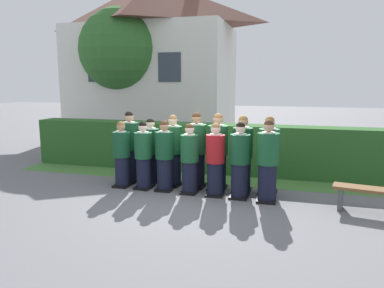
{
  "coord_description": "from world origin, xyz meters",
  "views": [
    {
      "loc": [
        2.15,
        -7.48,
        2.41
      ],
      "look_at": [
        0.0,
        0.24,
        1.05
      ],
      "focal_mm": 34.33,
      "sensor_mm": 36.0,
      "label": 1
    }
  ],
  "objects": [
    {
      "name": "student_rear_row_6",
      "position": [
        1.66,
        0.39,
        0.81
      ],
      "size": [
        0.44,
        0.5,
        1.7
      ],
      "color": "black",
      "rests_on": "ground"
    },
    {
      "name": "oak_tree_left",
      "position": [
        -4.76,
        6.54,
        3.69
      ],
      "size": [
        3.39,
        3.39,
        5.4
      ],
      "color": "brown",
      "rests_on": "ground"
    },
    {
      "name": "ground_plane",
      "position": [
        0.0,
        0.0,
        0.0
      ],
      "size": [
        60.0,
        60.0,
        0.0
      ],
      "primitive_type": "plane",
      "color": "slate"
    },
    {
      "name": "wooden_bench",
      "position": [
        3.62,
        -0.33,
        0.35
      ],
      "size": [
        1.44,
        0.61,
        0.48
      ],
      "color": "brown",
      "rests_on": "ground"
    },
    {
      "name": "student_front_row_5",
      "position": [
        1.11,
        -0.04,
        0.76
      ],
      "size": [
        0.42,
        0.51,
        1.6
      ],
      "color": "black",
      "rests_on": "ground"
    },
    {
      "name": "student_rear_row_0",
      "position": [
        -1.65,
        0.54,
        0.82
      ],
      "size": [
        0.45,
        0.5,
        1.72
      ],
      "color": "black",
      "rests_on": "ground"
    },
    {
      "name": "student_front_row_6",
      "position": [
        1.68,
        -0.12,
        0.8
      ],
      "size": [
        0.44,
        0.48,
        1.67
      ],
      "color": "black",
      "rests_on": "ground"
    },
    {
      "name": "student_rear_row_5",
      "position": [
        1.1,
        0.4,
        0.81
      ],
      "size": [
        0.44,
        0.49,
        1.7
      ],
      "color": "black",
      "rests_on": "ground"
    },
    {
      "name": "student_front_row_1",
      "position": [
        -1.09,
        0.06,
        0.73
      ],
      "size": [
        0.4,
        0.46,
        1.54
      ],
      "color": "black",
      "rests_on": "ground"
    },
    {
      "name": "student_rear_row_1",
      "position": [
        -1.1,
        0.54,
        0.74
      ],
      "size": [
        0.41,
        0.48,
        1.56
      ],
      "color": "black",
      "rests_on": "ground"
    },
    {
      "name": "hedge",
      "position": [
        0.0,
        2.03,
        0.65
      ],
      "size": [
        10.21,
        0.7,
        1.3
      ],
      "color": "#285623",
      "rests_on": "ground"
    },
    {
      "name": "school_building_main",
      "position": [
        -4.01,
        8.2,
        3.49
      ],
      "size": [
        7.15,
        4.64,
        6.8
      ],
      "color": "silver",
      "rests_on": "ground"
    },
    {
      "name": "lawn_strip",
      "position": [
        0.0,
        1.23,
        0.0
      ],
      "size": [
        10.21,
        0.9,
        0.01
      ],
      "primitive_type": "cube",
      "color": "#477A38",
      "rests_on": "ground"
    },
    {
      "name": "student_front_row_2",
      "position": [
        -0.58,
        0.06,
        0.75
      ],
      "size": [
        0.41,
        0.46,
        1.58
      ],
      "color": "black",
      "rests_on": "ground"
    },
    {
      "name": "student_rear_row_2",
      "position": [
        -0.53,
        0.48,
        0.79
      ],
      "size": [
        0.44,
        0.55,
        1.67
      ],
      "color": "black",
      "rests_on": "ground"
    },
    {
      "name": "student_in_red_blazer",
      "position": [
        0.58,
        -0.01,
        0.74
      ],
      "size": [
        0.41,
        0.46,
        1.56
      ],
      "color": "black",
      "rests_on": "ground"
    },
    {
      "name": "student_front_row_0",
      "position": [
        -1.64,
        0.08,
        0.72
      ],
      "size": [
        0.4,
        0.48,
        1.53
      ],
      "color": "black",
      "rests_on": "ground"
    },
    {
      "name": "student_front_row_3",
      "position": [
        0.01,
        0.0,
        0.73
      ],
      "size": [
        0.4,
        0.45,
        1.53
      ],
      "color": "black",
      "rests_on": "ground"
    },
    {
      "name": "student_rear_row_3",
      "position": [
        0.04,
        0.49,
        0.83
      ],
      "size": [
        0.45,
        0.51,
        1.73
      ],
      "color": "black",
      "rests_on": "ground"
    },
    {
      "name": "student_rear_row_4",
      "position": [
        0.54,
        0.45,
        0.83
      ],
      "size": [
        0.45,
        0.54,
        1.73
      ],
      "color": "black",
      "rests_on": "ground"
    }
  ]
}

